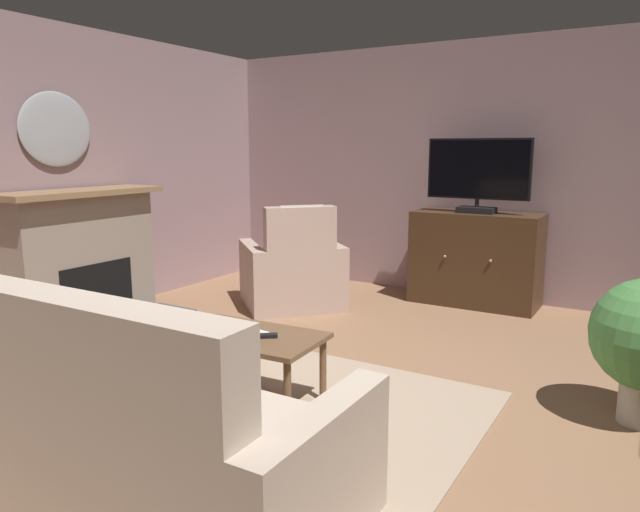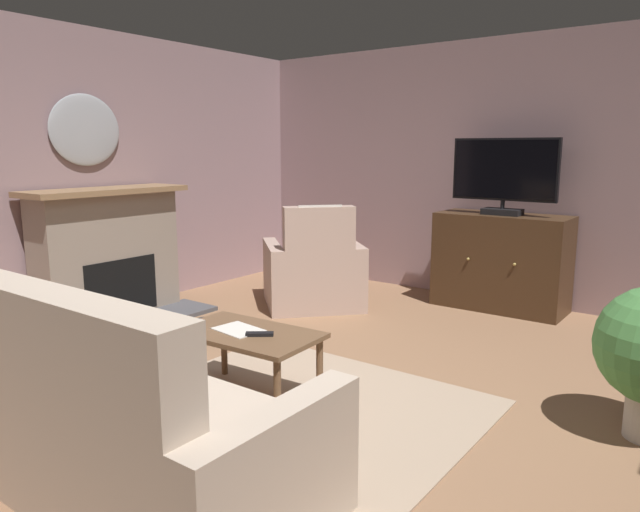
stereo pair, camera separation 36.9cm
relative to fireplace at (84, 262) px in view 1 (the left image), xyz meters
The scene contains 13 objects.
ground_plane 2.88m from the fireplace, 11.78° to the right, with size 6.67×7.38×0.04m, color #936B4C.
wall_back 4.05m from the fireplace, 46.05° to the left, with size 6.67×0.10×2.68m, color gray.
rug_central 2.81m from the fireplace, 14.96° to the right, with size 2.10×2.20×0.01m, color tan.
fireplace is the anchor object (origin of this frame).
wall_mirror_oval 1.19m from the fireplace, behind, with size 0.06×0.72×0.65m, color #B2B7BF.
tv_cabinet 3.78m from the fireplace, 41.63° to the left, with size 1.26×0.58×0.95m.
television 3.82m from the fireplace, 41.02° to the left, with size 1.02×0.20×0.73m.
coffee_table 2.39m from the fireplace, 14.20° to the right, with size 0.93×0.58×0.45m.
tv_remote 2.51m from the fireplace, 13.89° to the right, with size 0.17×0.05×0.02m, color black.
folded_newspaper 2.33m from the fireplace, 14.86° to the right, with size 0.30×0.22×0.01m, color silver.
sofa_floral 3.02m from the fireplace, 34.03° to the right, with size 2.02×0.92×1.02m.
armchair_beside_cabinet 1.97m from the fireplace, 49.14° to the left, with size 1.30×1.30×1.07m.
cat 1.31m from the fireplace, ahead, with size 0.51×0.55×0.24m.
Camera 1 is at (1.71, -2.78, 1.59)m, focal length 32.95 mm.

